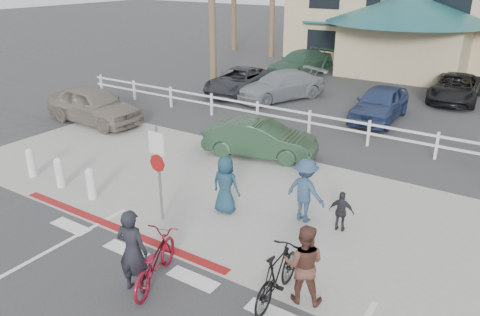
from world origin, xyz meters
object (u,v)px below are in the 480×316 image
Objects in this scene: sign_post at (159,169)px; car_white_sedan at (260,139)px; bike_red at (154,261)px; car_red_compact at (94,105)px; bike_black at (277,275)px.

sign_post reaches higher than car_white_sedan.
car_white_sedan reaches higher than bike_red.
bike_red is at bearing -123.81° from car_red_compact.
sign_post is 1.54× the size of bike_black.
car_red_compact is (-12.12, 5.86, 0.21)m from bike_black.
bike_black is at bearing -178.19° from bike_red.
bike_red is at bearing -50.98° from sign_post.
sign_post is 2.84m from bike_red.
bike_red is 7.57m from car_white_sedan.
car_white_sedan is at bearing -84.83° from car_red_compact.
bike_black is 0.48× the size of car_white_sedan.
car_white_sedan is (-0.15, 5.26, -0.80)m from sign_post.
car_white_sedan is 0.86× the size of car_red_compact.
sign_post is 4.34m from bike_black.
car_red_compact reaches higher than bike_red.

